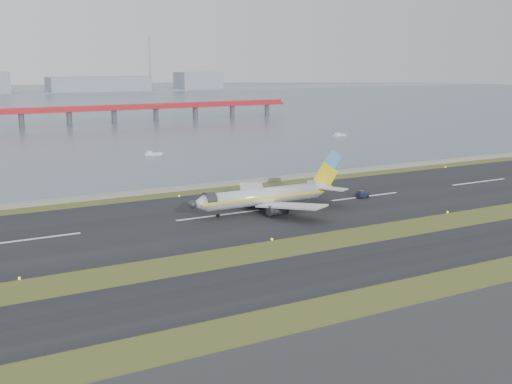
# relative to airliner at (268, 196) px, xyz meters

# --- Properties ---
(ground) EXTENTS (1000.00, 1000.00, 0.00)m
(ground) POSITION_rel_airliner_xyz_m (-11.56, -28.60, -3.46)
(ground) COLOR #374719
(ground) RESTS_ON ground
(taxiway_strip) EXTENTS (1000.00, 18.00, 0.10)m
(taxiway_strip) POSITION_rel_airliner_xyz_m (-11.56, -40.60, -3.41)
(taxiway_strip) COLOR black
(taxiway_strip) RESTS_ON ground
(runway_strip) EXTENTS (1000.00, 45.00, 0.10)m
(runway_strip) POSITION_rel_airliner_xyz_m (-11.56, 1.40, -3.41)
(runway_strip) COLOR black
(runway_strip) RESTS_ON ground
(seawall) EXTENTS (1000.00, 2.50, 1.00)m
(seawall) POSITION_rel_airliner_xyz_m (-11.56, 31.40, -2.96)
(seawall) COLOR gray
(seawall) RESTS_ON ground
(red_pier) EXTENTS (260.00, 5.00, 10.20)m
(red_pier) POSITION_rel_airliner_xyz_m (8.44, 221.40, 3.82)
(red_pier) COLOR red
(red_pier) RESTS_ON ground
(airliner) EXTENTS (38.52, 32.89, 12.80)m
(airliner) POSITION_rel_airliner_xyz_m (0.00, 0.00, 0.00)
(airliner) COLOR silver
(airliner) RESTS_ON ground
(pushback_tug) EXTENTS (3.09, 1.94, 1.92)m
(pushback_tug) POSITION_rel_airliner_xyz_m (26.88, 0.59, -2.53)
(pushback_tug) COLOR #121933
(pushback_tug) RESTS_ON ground
(workboat_near) EXTENTS (6.46, 2.04, 1.57)m
(workboat_near) POSITION_rel_airliner_xyz_m (7.71, 95.03, -2.96)
(workboat_near) COLOR white
(workboat_near) RESTS_ON ground
(workboat_far) EXTENTS (6.97, 3.42, 1.62)m
(workboat_far) POSITION_rel_airliner_xyz_m (101.25, 110.43, -2.94)
(workboat_far) COLOR white
(workboat_far) RESTS_ON ground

